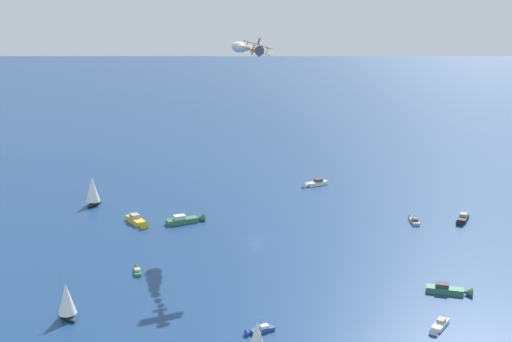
{
  "coord_description": "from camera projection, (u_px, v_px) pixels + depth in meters",
  "views": [
    {
      "loc": [
        -22.5,
        148.86,
        53.28
      ],
      "look_at": [
        0.0,
        0.0,
        17.41
      ],
      "focal_mm": 44.02,
      "sensor_mm": 36.0,
      "label": 1
    }
  ],
  "objects": [
    {
      "name": "smoke_trail_lead",
      "position": [
        241.0,
        47.0,
        164.67
      ],
      "size": [
        10.21,
        19.89,
        3.68
      ],
      "color": "silver"
    },
    {
      "name": "biplane_lead",
      "position": [
        256.0,
        50.0,
        147.68
      ],
      "size": [
        7.34,
        7.15,
        3.92
      ],
      "color": "orange"
    },
    {
      "name": "ground_plane",
      "position": [
        256.0,
        238.0,
        158.8
      ],
      "size": [
        2000.0,
        2000.0,
        0.0
      ],
      "primitive_type": "plane",
      "color": "navy"
    },
    {
      "name": "motorboat_far_stbd",
      "position": [
        187.0,
        220.0,
        170.59
      ],
      "size": [
        10.28,
        8.19,
        3.07
      ],
      "color": "#33704C",
      "rests_on": "ground_plane"
    },
    {
      "name": "motorboat_far_port",
      "position": [
        414.0,
        220.0,
        170.98
      ],
      "size": [
        2.6,
        7.1,
        2.02
      ],
      "color": "#9E9993",
      "rests_on": "ground_plane"
    },
    {
      "name": "motorboat_outer_ring_d",
      "position": [
        451.0,
        290.0,
        126.02
      ],
      "size": [
        9.23,
        3.43,
        2.62
      ],
      "color": "#33704C",
      "rests_on": "ground_plane"
    },
    {
      "name": "sailboat_mid_cluster",
      "position": [
        67.0,
        301.0,
        114.79
      ],
      "size": [
        5.69,
        5.18,
        7.77
      ],
      "color": "black",
      "rests_on": "ground_plane"
    },
    {
      "name": "motorboat_inshore",
      "position": [
        439.0,
        326.0,
        111.63
      ],
      "size": [
        4.22,
        6.41,
        1.84
      ],
      "color": "white",
      "rests_on": "ground_plane"
    },
    {
      "name": "sailboat_trailing",
      "position": [
        93.0,
        191.0,
        185.71
      ],
      "size": [
        4.65,
        7.72,
        9.67
      ],
      "color": "black",
      "rests_on": "ground_plane"
    },
    {
      "name": "motorboat_ahead",
      "position": [
        138.0,
        221.0,
        169.25
      ],
      "size": [
        8.77,
        9.44,
        2.98
      ],
      "color": "gold",
      "rests_on": "ground_plane"
    },
    {
      "name": "motorboat_offshore",
      "position": [
        314.0,
        184.0,
        209.04
      ],
      "size": [
        8.7,
        7.96,
        2.73
      ],
      "color": "white",
      "rests_on": "ground_plane"
    },
    {
      "name": "motorboat_near_centre",
      "position": [
        259.0,
        330.0,
        110.21
      ],
      "size": [
        5.25,
        4.17,
        1.57
      ],
      "color": "#23478C",
      "rests_on": "ground_plane"
    },
    {
      "name": "motorboat_outer_ring_c",
      "position": [
        462.0,
        219.0,
        171.3
      ],
      "size": [
        4.84,
        8.93,
        2.52
      ],
      "color": "black",
      "rests_on": "ground_plane"
    },
    {
      "name": "motorboat_outer_ring_b",
      "position": [
        137.0,
        270.0,
        136.89
      ],
      "size": [
        3.23,
        5.45,
        1.54
      ],
      "color": "#33704C",
      "rests_on": "ground_plane"
    },
    {
      "name": "wingwalker_lead",
      "position": [
        259.0,
        41.0,
        147.32
      ],
      "size": [
        0.93,
        0.47,
        1.78
      ],
      "color": "#1E4CB2"
    }
  ]
}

